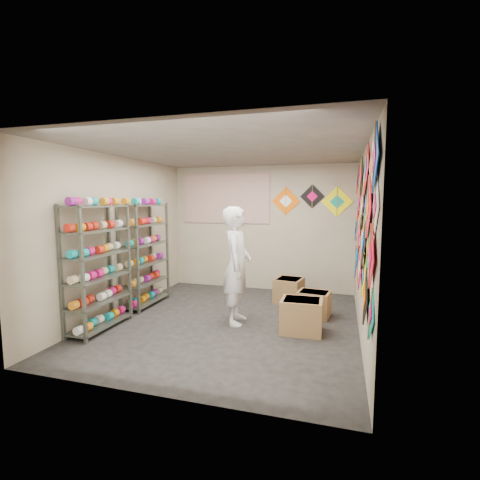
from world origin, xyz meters
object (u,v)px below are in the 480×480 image
(carton_c, at_px, (289,290))
(shelf_rack_back, at_px, (145,255))
(shopkeeper, at_px, (237,265))
(shelf_rack_front, at_px, (98,268))
(carton_a, at_px, (302,316))
(carton_b, at_px, (314,304))

(carton_c, bearing_deg, shelf_rack_back, -150.54)
(shopkeeper, height_order, carton_c, shopkeeper)
(shelf_rack_back, bearing_deg, shelf_rack_front, -90.00)
(carton_a, bearing_deg, carton_b, 79.90)
(carton_b, bearing_deg, carton_a, -90.64)
(shelf_rack_front, relative_size, shopkeeper, 1.02)
(carton_b, bearing_deg, shelf_rack_back, -168.07)
(shopkeeper, height_order, carton_b, shopkeeper)
(shelf_rack_front, relative_size, shelf_rack_back, 1.00)
(carton_b, height_order, carton_c, carton_c)
(carton_b, relative_size, carton_c, 0.98)
(carton_c, bearing_deg, carton_b, -44.28)
(shelf_rack_front, distance_m, shelf_rack_back, 1.30)
(shelf_rack_front, height_order, carton_c, shelf_rack_front)
(shopkeeper, bearing_deg, shelf_rack_front, 106.61)
(carton_b, distance_m, carton_c, 0.89)
(carton_c, bearing_deg, carton_a, -65.33)
(carton_a, xyz_separation_m, carton_b, (0.12, 0.78, -0.04))
(shelf_rack_front, relative_size, carton_c, 3.59)
(shopkeeper, bearing_deg, carton_c, -32.45)
(shelf_rack_front, distance_m, carton_c, 3.46)
(shelf_rack_back, xyz_separation_m, carton_b, (3.07, 0.21, -0.74))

